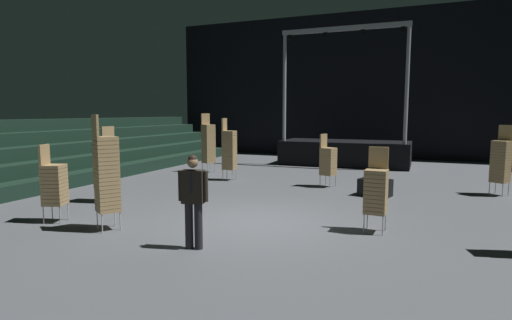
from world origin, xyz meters
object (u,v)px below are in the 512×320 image
object	(u,v)px
chair_stack_front_right	(54,183)
equipment_road_case	(375,188)
chair_stack_rear_left	(328,160)
chair_stack_rear_centre	(106,173)
chair_stack_mid_right	(105,164)
chair_stack_aisle_left	(229,149)
chair_stack_rear_right	(208,143)
man_with_tie	(193,196)
chair_stack_mid_centre	(376,190)
chair_stack_front_left	(501,161)
stage_riser	(345,150)

from	to	relation	value
chair_stack_front_right	equipment_road_case	xyz separation A→B (m)	(6.50, 5.85, -0.64)
chair_stack_rear_left	chair_stack_rear_centre	xyz separation A→B (m)	(-3.24, -6.90, 0.34)
chair_stack_mid_right	chair_stack_aisle_left	xyz separation A→B (m)	(1.60, 4.70, 0.08)
chair_stack_aisle_left	chair_stack_front_right	bearing A→B (deg)	-12.67
chair_stack_mid_right	chair_stack_rear_right	bearing A→B (deg)	9.62
chair_stack_aisle_left	equipment_road_case	distance (m)	5.54
chair_stack_front_right	chair_stack_mid_right	size ratio (longest dim) A/B	0.84
equipment_road_case	man_with_tie	bearing A→B (deg)	-112.20
man_with_tie	chair_stack_mid_centre	size ratio (longest dim) A/B	0.98
man_with_tie	chair_stack_front_left	bearing A→B (deg)	-140.41
chair_stack_aisle_left	equipment_road_case	world-z (taller)	chair_stack_aisle_left
chair_stack_mid_centre	chair_stack_rear_centre	bearing A→B (deg)	23.91
chair_stack_front_right	chair_stack_rear_left	xyz separation A→B (m)	(4.83, 6.85, 0.00)
chair_stack_front_left	chair_stack_rear_left	distance (m)	5.19
chair_stack_front_right	chair_stack_mid_centre	xyz separation A→B (m)	(6.92, 1.96, 0.00)
equipment_road_case	chair_stack_rear_right	bearing A→B (deg)	160.63
chair_stack_mid_centre	chair_stack_aisle_left	size ratio (longest dim) A/B	0.78
stage_riser	chair_stack_rear_centre	xyz separation A→B (m)	(-2.72, -13.02, 0.54)
stage_riser	chair_stack_front_right	distance (m)	13.67
chair_stack_rear_centre	chair_stack_front_right	bearing A→B (deg)	-149.11
chair_stack_mid_right	chair_stack_rear_left	size ratio (longest dim) A/B	1.19
chair_stack_mid_centre	chair_stack_rear_right	size ratio (longest dim) A/B	0.73
chair_stack_mid_centre	chair_stack_rear_right	xyz separation A→B (m)	(-7.49, 6.37, 0.34)
chair_stack_mid_right	equipment_road_case	xyz separation A→B (m)	(6.97, 3.71, -0.81)
man_with_tie	chair_stack_rear_centre	world-z (taller)	chair_stack_rear_centre
man_with_tie	chair_stack_front_left	world-z (taller)	chair_stack_front_left
chair_stack_rear_centre	chair_stack_aisle_left	world-z (taller)	chair_stack_rear_centre
chair_stack_mid_centre	chair_stack_rear_left	distance (m)	5.31
stage_riser	equipment_road_case	xyz separation A→B (m)	(2.20, -7.13, -0.44)
man_with_tie	chair_stack_rear_left	xyz separation A→B (m)	(0.89, 7.28, -0.09)
chair_stack_front_left	chair_stack_mid_right	xyz separation A→B (m)	(-10.46, -5.25, 0.00)
chair_stack_mid_right	chair_stack_mid_centre	xyz separation A→B (m)	(7.39, -0.17, -0.17)
chair_stack_rear_right	man_with_tie	bearing A→B (deg)	54.01
chair_stack_mid_right	chair_stack_aisle_left	world-z (taller)	chair_stack_aisle_left
chair_stack_mid_right	equipment_road_case	bearing A→B (deg)	-53.33
chair_stack_front_left	chair_stack_aisle_left	size ratio (longest dim) A/B	0.93
man_with_tie	chair_stack_rear_right	bearing A→B (deg)	-75.46
chair_stack_front_left	chair_stack_rear_left	world-z (taller)	chair_stack_front_left
chair_stack_mid_right	chair_stack_aisle_left	distance (m)	4.97
man_with_tie	chair_stack_front_right	bearing A→B (deg)	-18.96
stage_riser	chair_stack_mid_centre	distance (m)	11.32
stage_riser	chair_stack_front_left	bearing A→B (deg)	-44.47
chair_stack_mid_right	chair_stack_mid_centre	bearing A→B (deg)	-82.71
chair_stack_front_right	chair_stack_rear_right	bearing A→B (deg)	163.44
chair_stack_front_left	chair_stack_aisle_left	world-z (taller)	chair_stack_aisle_left
chair_stack_mid_centre	chair_stack_rear_left	size ratio (longest dim) A/B	1.00
chair_stack_rear_right	chair_stack_rear_left	bearing A→B (deg)	101.42
chair_stack_mid_centre	chair_stack_front_right	bearing A→B (deg)	19.09
chair_stack_mid_right	chair_stack_rear_centre	xyz separation A→B (m)	(2.05, -2.18, 0.17)
stage_riser	man_with_tie	bearing A→B (deg)	-91.56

